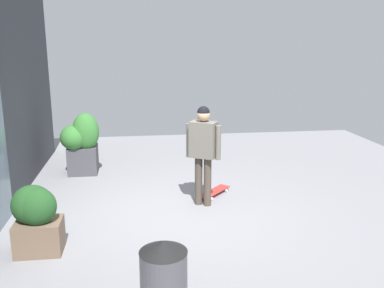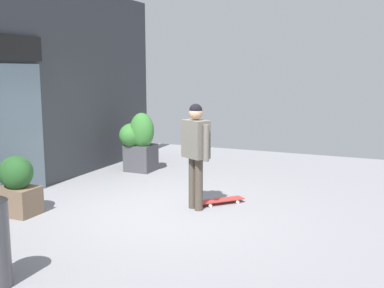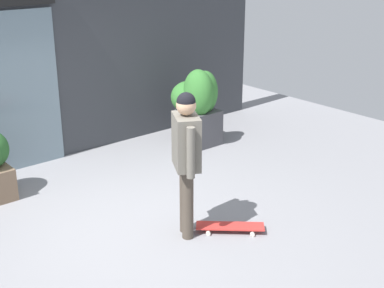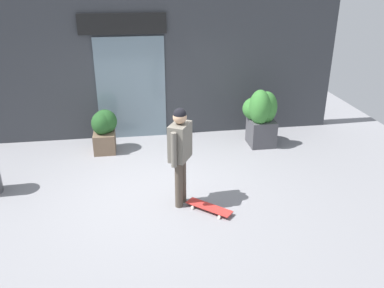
{
  "view_description": "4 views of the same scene",
  "coord_description": "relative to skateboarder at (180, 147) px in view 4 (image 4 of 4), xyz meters",
  "views": [
    {
      "loc": [
        -6.3,
        0.58,
        2.71
      ],
      "look_at": [
        0.59,
        -0.36,
        1.02
      ],
      "focal_mm": 39.22,
      "sensor_mm": 36.0,
      "label": 1
    },
    {
      "loc": [
        -6.15,
        -3.31,
        2.23
      ],
      "look_at": [
        0.59,
        -0.36,
        1.02
      ],
      "focal_mm": 42.56,
      "sensor_mm": 36.0,
      "label": 2
    },
    {
      "loc": [
        -3.15,
        -4.82,
        3.17
      ],
      "look_at": [
        0.59,
        -0.36,
        1.02
      ],
      "focal_mm": 50.57,
      "sensor_mm": 36.0,
      "label": 3
    },
    {
      "loc": [
        -0.32,
        -6.3,
        3.65
      ],
      "look_at": [
        0.59,
        -0.36,
        1.02
      ],
      "focal_mm": 37.44,
      "sensor_mm": 36.0,
      "label": 4
    }
  ],
  "objects": [
    {
      "name": "building_facade",
      "position": [
        -0.39,
        3.3,
        0.89
      ],
      "size": [
        8.91,
        0.31,
        3.91
      ],
      "color": "#383A3F",
      "rests_on": "ground_plane"
    },
    {
      "name": "planter_box_right",
      "position": [
        2.06,
        2.22,
        -0.33
      ],
      "size": [
        0.7,
        0.79,
        1.31
      ],
      "color": "#47474C",
      "rests_on": "ground_plane"
    },
    {
      "name": "skateboarder",
      "position": [
        0.0,
        0.0,
        0.0
      ],
      "size": [
        0.43,
        0.55,
        1.71
      ],
      "rotation": [
        0.0,
        0.0,
        -0.5
      ],
      "color": "#4C4238",
      "rests_on": "ground_plane"
    },
    {
      "name": "ground_plane",
      "position": [
        -0.38,
        0.52,
        -1.05
      ],
      "size": [
        12.0,
        12.0,
        0.0
      ],
      "primitive_type": "plane",
      "color": "gray"
    },
    {
      "name": "planter_box_left",
      "position": [
        -1.35,
        2.43,
        -0.53
      ],
      "size": [
        0.54,
        0.62,
        0.92
      ],
      "color": "brown",
      "rests_on": "ground_plane"
    },
    {
      "name": "skateboard",
      "position": [
        0.43,
        -0.28,
        -0.98
      ],
      "size": [
        0.73,
        0.69,
        0.08
      ],
      "rotation": [
        0.0,
        0.0,
        -0.74
      ],
      "color": "red",
      "rests_on": "ground_plane"
    }
  ]
}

